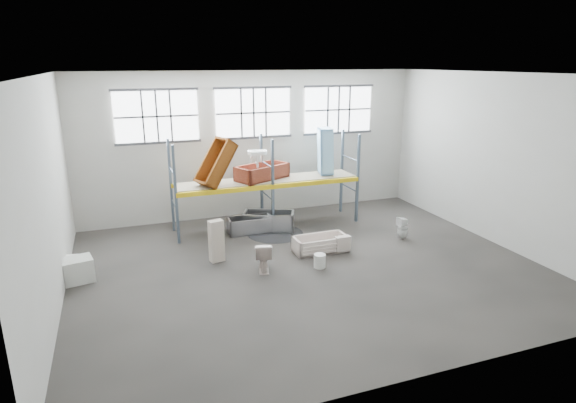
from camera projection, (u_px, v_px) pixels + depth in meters
name	position (u px, v px, depth m)	size (l,w,h in m)	color
floor	(307.00, 268.00, 12.79)	(12.00, 10.00, 0.10)	#4C4540
ceiling	(310.00, 72.00, 11.34)	(12.00, 10.00, 0.10)	silver
wall_back	(253.00, 144.00, 16.61)	(12.00, 0.10, 5.00)	#B1ADA3
wall_front	(430.00, 245.00, 7.51)	(12.00, 0.10, 5.00)	#B6B3A8
wall_left	(44.00, 198.00, 10.07)	(0.10, 10.00, 5.00)	#ADA9A0
wall_right	(497.00, 159.00, 14.05)	(0.10, 10.00, 5.00)	#B6B2A8
window_left	(157.00, 116.00, 15.15)	(2.60, 0.04, 1.60)	white
window_mid	(253.00, 113.00, 16.20)	(2.60, 0.04, 1.60)	white
window_right	(338.00, 110.00, 17.25)	(2.60, 0.04, 1.60)	white
rack_upright_la	(176.00, 195.00, 13.97)	(0.08, 0.08, 3.00)	slate
rack_upright_lb	(171.00, 186.00, 15.05)	(0.08, 0.08, 3.00)	slate
rack_upright_ma	(273.00, 187.00, 14.96)	(0.08, 0.08, 3.00)	slate
rack_upright_mb	(262.00, 178.00, 16.04)	(0.08, 0.08, 3.00)	slate
rack_upright_ra	(358.00, 179.00, 15.94)	(0.08, 0.08, 3.00)	slate
rack_upright_rb	(342.00, 171.00, 17.03)	(0.08, 0.08, 3.00)	slate
rack_beam_front	(273.00, 187.00, 14.96)	(6.00, 0.10, 0.14)	yellow
rack_beam_back	(262.00, 178.00, 16.04)	(6.00, 0.10, 0.14)	yellow
shelf_deck	(267.00, 180.00, 15.48)	(5.90, 1.10, 0.03)	gray
wet_patch	(275.00, 233.00, 15.20)	(1.80, 1.80, 0.00)	black
bathtub_beige	(320.00, 244.00, 13.73)	(1.54, 0.73, 0.45)	beige
cistern_spare	(343.00, 243.00, 13.62)	(0.44, 0.21, 0.42)	beige
sink_in_tub	(307.00, 250.00, 13.44)	(0.48, 0.48, 0.17)	silver
toilet_beige	(263.00, 256.00, 12.45)	(0.45, 0.78, 0.80)	beige
cistern_tall	(216.00, 241.00, 12.96)	(0.38, 0.25, 1.17)	beige
toilet_white	(403.00, 228.00, 14.66)	(0.32, 0.32, 0.70)	white
steel_tub_left	(250.00, 225.00, 15.25)	(1.38, 0.65, 0.51)	#A4A5AD
steel_tub_right	(269.00, 221.00, 15.50)	(1.61, 0.75, 0.59)	#B7B9BF
rust_tub_flat	(262.00, 172.00, 15.48)	(1.75, 0.82, 0.49)	brown
rust_tub_tilted	(216.00, 163.00, 14.58)	(1.56, 0.73, 0.44)	#7F450C
sink_on_shelf	(258.00, 167.00, 15.01)	(0.63, 0.48, 0.56)	white
blue_tub_upright	(325.00, 151.00, 15.97)	(1.53, 0.72, 0.43)	#93CEF9
bucket	(320.00, 261.00, 12.66)	(0.31, 0.31, 0.37)	silver
carton_near	(78.00, 270.00, 11.85)	(0.70, 0.60, 0.60)	silver
carton_far	(75.00, 267.00, 12.15)	(0.58, 0.58, 0.48)	white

